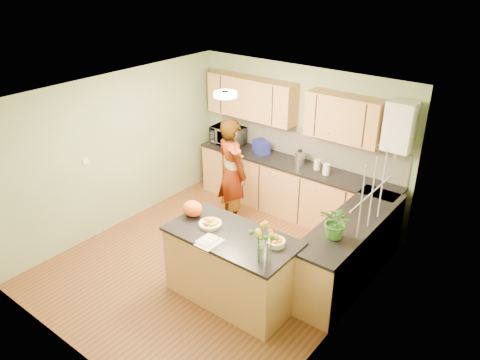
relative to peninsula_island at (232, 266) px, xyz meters
The scene contains 28 objects.
floor 0.93m from the peninsula_island, 147.90° to the left, with size 4.50×4.50×0.00m, color brown.
ceiling 2.17m from the peninsula_island, 147.90° to the left, with size 4.00×4.50×0.02m, color white.
wall_back 2.86m from the peninsula_island, 104.14° to the left, with size 4.00×0.02×2.50m, color gray.
wall_front 2.09m from the peninsula_island, 110.23° to the right, with size 4.00×0.02×2.50m, color gray.
wall_left 2.81m from the peninsula_island, behind, with size 0.02×4.50×2.50m, color gray.
wall_right 1.59m from the peninsula_island, 17.66° to the left, with size 0.02×4.50×2.50m, color gray.
back_counter 2.44m from the peninsula_island, 103.59° to the left, with size 3.64×0.62×0.94m.
right_counter 1.63m from the peninsula_island, 51.11° to the left, with size 0.62×2.24×0.94m.
splashback 2.81m from the peninsula_island, 102.17° to the left, with size 3.60×0.02×0.52m, color silver.
upper_cabinets 2.98m from the peninsula_island, 108.74° to the left, with size 3.20×0.34×0.70m.
boiler 3.06m from the peninsula_island, 67.77° to the left, with size 0.40×0.30×0.86m.
window_right 1.98m from the peninsula_island, 37.77° to the left, with size 0.01×1.30×1.05m.
light_switch 2.79m from the peninsula_island, behind, with size 0.02×0.09×0.09m, color white.
ceiling_lamp 2.21m from the peninsula_island, 132.99° to the left, with size 0.30×0.30×0.07m.
peninsula_island is the anchor object (origin of this frame).
fruit_dish 0.63m from the peninsula_island, behind, with size 0.29×0.29×0.10m.
orange_bowl 0.78m from the peninsula_island, 15.26° to the left, with size 0.23×0.23×0.14m.
flower_vase 1.03m from the peninsula_island, 16.70° to the right, with size 0.28×0.28×0.52m.
orange_bag 0.91m from the peninsula_island, behind, with size 0.28×0.24×0.21m, color #F75A14.
papers 0.58m from the peninsula_island, 108.43° to the right, with size 0.23×0.31×0.01m, color silver.
violinist 1.97m from the peninsula_island, 128.78° to the left, with size 0.66×0.44×1.82m, color #DC9F86.
violin 1.90m from the peninsula_island, 128.14° to the left, with size 0.65×0.26×0.13m, color #531605, non-canonical shape.
microwave 3.19m from the peninsula_island, 130.14° to the left, with size 0.58×0.39×0.32m, color white.
blue_box 2.77m from the peninsula_island, 118.02° to the left, with size 0.28×0.21×0.23m, color navy.
kettle 2.52m from the peninsula_island, 101.71° to the left, with size 0.16×0.16×0.31m.
jar_cream 2.46m from the peninsula_island, 93.85° to the left, with size 0.11×0.11×0.17m, color beige.
jar_white 2.38m from the peninsula_island, 88.80° to the left, with size 0.11×0.11×0.17m, color white.
potted_plant 1.45m from the peninsula_island, 36.68° to the left, with size 0.39×0.34×0.44m, color #367125.
Camera 1 is at (3.77, -4.21, 4.10)m, focal length 35.00 mm.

